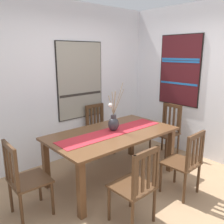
{
  "coord_description": "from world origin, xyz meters",
  "views": [
    {
      "loc": [
        -2.11,
        -1.79,
        1.87
      ],
      "look_at": [
        0.04,
        0.66,
        1.05
      ],
      "focal_mm": 38.19,
      "sensor_mm": 36.0,
      "label": 1
    }
  ],
  "objects_px": {
    "dining_table": "(112,138)",
    "chair_4": "(99,128)",
    "painting_on_side_wall": "(180,70)",
    "centerpiece_vase": "(113,122)",
    "chair_0": "(185,162)",
    "chair_1": "(25,179)",
    "chair_3": "(167,130)",
    "painting_on_back_wall": "(80,81)",
    "chair_2": "(136,185)"
  },
  "relations": [
    {
      "from": "centerpiece_vase",
      "to": "chair_4",
      "type": "bearing_deg",
      "value": 65.29
    },
    {
      "from": "chair_0",
      "to": "chair_2",
      "type": "xyz_separation_m",
      "value": [
        -0.91,
        0.03,
        0.01
      ]
    },
    {
      "from": "dining_table",
      "to": "painting_on_back_wall",
      "type": "xyz_separation_m",
      "value": [
        0.22,
        1.12,
        0.73
      ]
    },
    {
      "from": "chair_0",
      "to": "painting_on_side_wall",
      "type": "distance_m",
      "value": 1.95
    },
    {
      "from": "chair_1",
      "to": "painting_on_side_wall",
      "type": "bearing_deg",
      "value": 0.89
    },
    {
      "from": "centerpiece_vase",
      "to": "painting_on_side_wall",
      "type": "bearing_deg",
      "value": 0.94
    },
    {
      "from": "painting_on_side_wall",
      "to": "chair_1",
      "type": "bearing_deg",
      "value": -179.11
    },
    {
      "from": "dining_table",
      "to": "chair_2",
      "type": "relative_size",
      "value": 2.03
    },
    {
      "from": "chair_0",
      "to": "painting_on_side_wall",
      "type": "bearing_deg",
      "value": 37.98
    },
    {
      "from": "chair_3",
      "to": "chair_4",
      "type": "bearing_deg",
      "value": 133.95
    },
    {
      "from": "chair_0",
      "to": "dining_table",
      "type": "bearing_deg",
      "value": 115.42
    },
    {
      "from": "centerpiece_vase",
      "to": "chair_2",
      "type": "height_order",
      "value": "centerpiece_vase"
    },
    {
      "from": "centerpiece_vase",
      "to": "chair_1",
      "type": "relative_size",
      "value": 0.77
    },
    {
      "from": "chair_0",
      "to": "chair_1",
      "type": "distance_m",
      "value": 2.0
    },
    {
      "from": "chair_3",
      "to": "chair_4",
      "type": "height_order",
      "value": "chair_3"
    },
    {
      "from": "painting_on_back_wall",
      "to": "dining_table",
      "type": "bearing_deg",
      "value": -101.1
    },
    {
      "from": "chair_0",
      "to": "chair_3",
      "type": "relative_size",
      "value": 0.94
    },
    {
      "from": "chair_3",
      "to": "painting_on_back_wall",
      "type": "height_order",
      "value": "painting_on_back_wall"
    },
    {
      "from": "chair_0",
      "to": "chair_4",
      "type": "xyz_separation_m",
      "value": [
        0.01,
        1.84,
        0.01
      ]
    },
    {
      "from": "centerpiece_vase",
      "to": "chair_0",
      "type": "bearing_deg",
      "value": -68.38
    },
    {
      "from": "painting_on_side_wall",
      "to": "centerpiece_vase",
      "type": "bearing_deg",
      "value": -179.06
    },
    {
      "from": "chair_3",
      "to": "painting_on_side_wall",
      "type": "relative_size",
      "value": 0.74
    },
    {
      "from": "dining_table",
      "to": "chair_4",
      "type": "xyz_separation_m",
      "value": [
        0.45,
        0.9,
        -0.16
      ]
    },
    {
      "from": "dining_table",
      "to": "chair_4",
      "type": "distance_m",
      "value": 1.02
    },
    {
      "from": "chair_3",
      "to": "painting_on_side_wall",
      "type": "height_order",
      "value": "painting_on_side_wall"
    },
    {
      "from": "chair_2",
      "to": "painting_on_back_wall",
      "type": "height_order",
      "value": "painting_on_back_wall"
    },
    {
      "from": "chair_2",
      "to": "chair_0",
      "type": "bearing_deg",
      "value": -1.76
    },
    {
      "from": "chair_1",
      "to": "chair_3",
      "type": "xyz_separation_m",
      "value": [
        2.64,
        -0.03,
        0.01
      ]
    },
    {
      "from": "dining_table",
      "to": "chair_0",
      "type": "bearing_deg",
      "value": -64.58
    },
    {
      "from": "chair_1",
      "to": "chair_3",
      "type": "distance_m",
      "value": 2.64
    },
    {
      "from": "chair_1",
      "to": "chair_3",
      "type": "relative_size",
      "value": 0.97
    },
    {
      "from": "centerpiece_vase",
      "to": "chair_0",
      "type": "relative_size",
      "value": 0.8
    },
    {
      "from": "chair_1",
      "to": "painting_on_back_wall",
      "type": "height_order",
      "value": "painting_on_back_wall"
    },
    {
      "from": "centerpiece_vase",
      "to": "chair_1",
      "type": "bearing_deg",
      "value": -179.17
    },
    {
      "from": "chair_3",
      "to": "painting_on_back_wall",
      "type": "distance_m",
      "value": 1.82
    },
    {
      "from": "centerpiece_vase",
      "to": "painting_on_side_wall",
      "type": "distance_m",
      "value": 1.81
    },
    {
      "from": "painting_on_back_wall",
      "to": "chair_3",
      "type": "bearing_deg",
      "value": -45.48
    },
    {
      "from": "centerpiece_vase",
      "to": "chair_3",
      "type": "bearing_deg",
      "value": -2.26
    },
    {
      "from": "dining_table",
      "to": "painting_on_back_wall",
      "type": "bearing_deg",
      "value": 78.9
    },
    {
      "from": "chair_2",
      "to": "chair_4",
      "type": "distance_m",
      "value": 2.03
    },
    {
      "from": "chair_0",
      "to": "chair_2",
      "type": "distance_m",
      "value": 0.91
    },
    {
      "from": "chair_1",
      "to": "chair_4",
      "type": "xyz_separation_m",
      "value": [
        1.76,
        0.88,
        0.01
      ]
    },
    {
      "from": "chair_3",
      "to": "chair_0",
      "type": "bearing_deg",
      "value": -133.62
    },
    {
      "from": "dining_table",
      "to": "painting_on_back_wall",
      "type": "relative_size",
      "value": 1.37
    },
    {
      "from": "chair_4",
      "to": "painting_on_side_wall",
      "type": "height_order",
      "value": "painting_on_side_wall"
    },
    {
      "from": "chair_4",
      "to": "centerpiece_vase",
      "type": "bearing_deg",
      "value": -114.71
    },
    {
      "from": "chair_0",
      "to": "chair_4",
      "type": "bearing_deg",
      "value": 89.76
    },
    {
      "from": "chair_1",
      "to": "chair_4",
      "type": "distance_m",
      "value": 1.97
    },
    {
      "from": "dining_table",
      "to": "chair_4",
      "type": "height_order",
      "value": "chair_4"
    },
    {
      "from": "chair_2",
      "to": "painting_on_back_wall",
      "type": "bearing_deg",
      "value": 71.46
    }
  ]
}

